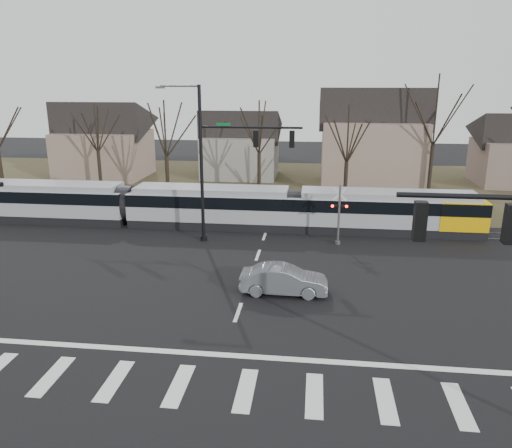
# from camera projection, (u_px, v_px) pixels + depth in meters

# --- Properties ---
(ground) EXTENTS (140.00, 140.00, 0.00)m
(ground) POSITION_uv_depth(u_px,v_px,m) (231.00, 333.00, 21.44)
(ground) COLOR black
(grass_verge) EXTENTS (140.00, 28.00, 0.01)m
(grass_verge) POSITION_uv_depth(u_px,v_px,m) (282.00, 184.00, 51.95)
(grass_verge) COLOR #38331E
(grass_verge) RESTS_ON ground
(crosswalk) EXTENTS (27.00, 2.60, 0.01)m
(crosswalk) POSITION_uv_depth(u_px,v_px,m) (212.00, 388.00, 17.62)
(crosswalk) COLOR silver
(crosswalk) RESTS_ON ground
(stop_line) EXTENTS (28.00, 0.35, 0.01)m
(stop_line) POSITION_uv_depth(u_px,v_px,m) (223.00, 355.00, 19.72)
(stop_line) COLOR silver
(stop_line) RESTS_ON ground
(lane_dashes) EXTENTS (0.18, 30.00, 0.01)m
(lane_dashes) POSITION_uv_depth(u_px,v_px,m) (267.00, 228.00, 36.69)
(lane_dashes) COLOR silver
(lane_dashes) RESTS_ON ground
(rail_pair) EXTENTS (90.00, 1.52, 0.06)m
(rail_pair) POSITION_uv_depth(u_px,v_px,m) (267.00, 228.00, 36.50)
(rail_pair) COLOR #59595E
(rail_pair) RESTS_ON ground
(tram) EXTENTS (38.95, 2.89, 2.95)m
(tram) POSITION_uv_depth(u_px,v_px,m) (209.00, 205.00, 36.74)
(tram) COLOR gray
(tram) RESTS_ON ground
(sedan) EXTENTS (1.54, 4.42, 1.46)m
(sedan) POSITION_uv_depth(u_px,v_px,m) (284.00, 280.00, 25.24)
(sedan) COLOR slate
(sedan) RESTS_ON ground
(signal_pole_far) EXTENTS (9.28, 0.44, 10.20)m
(signal_pole_far) POSITION_uv_depth(u_px,v_px,m) (225.00, 157.00, 32.05)
(signal_pole_far) COLOR black
(signal_pole_far) RESTS_ON ground
(rail_crossing_signal) EXTENTS (1.08, 0.36, 4.00)m
(rail_crossing_signal) POSITION_uv_depth(u_px,v_px,m) (339.00, 217.00, 32.54)
(rail_crossing_signal) COLOR #59595B
(rail_crossing_signal) RESTS_ON ground
(tree_row) EXTENTS (59.20, 7.20, 10.00)m
(tree_row) POSITION_uv_depth(u_px,v_px,m) (301.00, 143.00, 44.61)
(tree_row) COLOR black
(tree_row) RESTS_ON ground
(house_a) EXTENTS (9.72, 8.64, 8.60)m
(house_a) POSITION_uv_depth(u_px,v_px,m) (103.00, 137.00, 54.92)
(house_a) COLOR #816B5D
(house_a) RESTS_ON ground
(house_b) EXTENTS (8.64, 7.56, 7.65)m
(house_b) POSITION_uv_depth(u_px,v_px,m) (240.00, 141.00, 55.24)
(house_b) COLOR gray
(house_b) RESTS_ON ground
(house_c) EXTENTS (10.80, 8.64, 10.10)m
(house_c) POSITION_uv_depth(u_px,v_px,m) (373.00, 134.00, 50.42)
(house_c) COLOR #816B5D
(house_c) RESTS_ON ground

